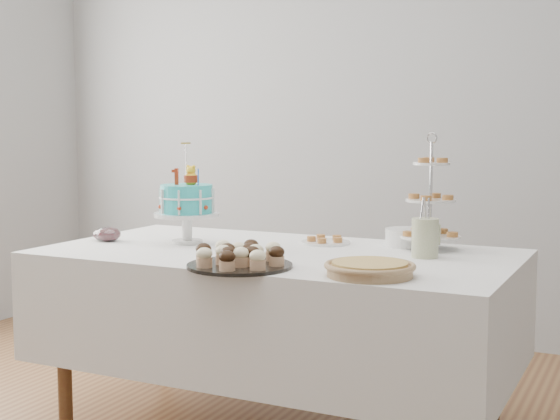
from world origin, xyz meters
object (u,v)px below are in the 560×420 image
at_px(birthday_cake, 187,216).
at_px(jam_bowl_a, 103,235).
at_px(jam_bowl_b, 108,234).
at_px(utensil_pitcher, 425,236).
at_px(plate_stack, 408,238).
at_px(cupcake_tray, 240,256).
at_px(pastry_plate, 326,240).
at_px(pie, 370,268).
at_px(table, 277,305).
at_px(tiered_stand, 431,201).

distance_m(birthday_cake, jam_bowl_a, 0.41).
xyz_separation_m(jam_bowl_b, utensil_pitcher, (1.39, 0.19, 0.05)).
height_order(plate_stack, jam_bowl_b, plate_stack).
bearing_deg(cupcake_tray, pastry_plate, 85.35).
bearing_deg(pie, table, 146.10).
distance_m(table, cupcake_tray, 0.48).
relative_size(plate_stack, utensil_pitcher, 0.82).
relative_size(birthday_cake, plate_stack, 2.28).
bearing_deg(cupcake_tray, birthday_cake, 140.02).
relative_size(table, birthday_cake, 4.35).
bearing_deg(table, birthday_cake, 178.41).
height_order(table, plate_stack, plate_stack).
height_order(pie, jam_bowl_a, jam_bowl_a).
bearing_deg(cupcake_tray, utensil_pitcher, 43.21).
bearing_deg(pastry_plate, plate_stack, 14.08).
xyz_separation_m(table, utensil_pitcher, (0.59, 0.11, 0.31)).
xyz_separation_m(table, pastry_plate, (0.10, 0.28, 0.24)).
relative_size(cupcake_tray, plate_stack, 1.99).
bearing_deg(plate_stack, jam_bowl_a, -161.40).
xyz_separation_m(cupcake_tray, jam_bowl_a, (-0.89, 0.33, -0.02)).
height_order(table, cupcake_tray, cupcake_tray).
height_order(tiered_stand, jam_bowl_b, tiered_stand).
height_order(table, birthday_cake, birthday_cake).
relative_size(pie, jam_bowl_b, 2.80).
bearing_deg(cupcake_tray, tiered_stand, 54.66).
height_order(table, jam_bowl_b, jam_bowl_b).
relative_size(tiered_stand, utensil_pitcher, 2.07).
xyz_separation_m(tiered_stand, jam_bowl_a, (-1.39, -0.39, -0.18)).
relative_size(birthday_cake, utensil_pitcher, 1.88).
distance_m(birthday_cake, pie, 1.05).
height_order(jam_bowl_b, utensil_pitcher, utensil_pitcher).
xyz_separation_m(cupcake_tray, tiered_stand, (0.51, 0.72, 0.16)).
xyz_separation_m(pastry_plate, jam_bowl_b, (-0.90, -0.36, 0.02)).
relative_size(table, utensil_pitcher, 8.17).
bearing_deg(utensil_pitcher, cupcake_tray, -157.29).
bearing_deg(pastry_plate, jam_bowl_b, -158.27).
height_order(cupcake_tray, utensil_pitcher, utensil_pitcher).
relative_size(cupcake_tray, jam_bowl_b, 3.44).
height_order(birthday_cake, cupcake_tray, birthday_cake).
bearing_deg(tiered_stand, plate_stack, 156.77).
height_order(jam_bowl_a, utensil_pitcher, utensil_pitcher).
xyz_separation_m(pie, jam_bowl_b, (-1.33, 0.27, 0.00)).
distance_m(cupcake_tray, utensil_pitcher, 0.75).
bearing_deg(table, pastry_plate, 70.00).
bearing_deg(birthday_cake, table, -18.72).
distance_m(tiered_stand, jam_bowl_a, 1.46).
xyz_separation_m(cupcake_tray, utensil_pitcher, (0.54, 0.51, 0.04)).
bearing_deg(jam_bowl_b, cupcake_tray, -20.50).
xyz_separation_m(cupcake_tray, jam_bowl_b, (-0.85, 0.32, -0.01)).
distance_m(birthday_cake, jam_bowl_b, 0.38).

